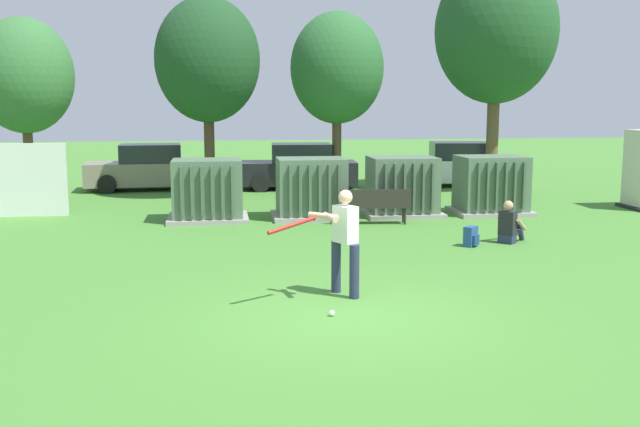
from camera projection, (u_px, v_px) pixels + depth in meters
ground_plane at (348, 316)px, 10.90m from camera, size 96.00×96.00×0.00m
transformer_west at (207, 191)px, 19.39m from camera, size 2.10×1.70×1.62m
transformer_mid_west at (311, 189)px, 19.81m from camera, size 2.10×1.70×1.62m
transformer_mid_east at (402, 187)px, 20.24m from camera, size 2.10×1.70×1.62m
transformer_east at (491, 186)px, 20.55m from camera, size 2.10×1.70×1.62m
park_bench at (375, 204)px, 18.86m from camera, size 1.83×0.56×0.92m
batter at (342, 237)px, 11.89m from camera, size 1.52×1.02×1.74m
sports_ball at (332, 313)px, 10.89m from camera, size 0.09×0.09×0.09m
seated_spectator at (510, 226)px, 16.45m from camera, size 0.75×0.72×0.96m
backpack at (471, 237)px, 16.04m from camera, size 0.38×0.38×0.44m
tree_left at (24, 76)px, 22.39m from camera, size 2.96×2.96×5.65m
tree_center_left at (207, 60)px, 23.59m from camera, size 3.37×3.37×6.43m
tree_center_right at (337, 69)px, 25.41m from camera, size 3.23×3.23×6.17m
tree_right at (496, 31)px, 25.18m from camera, size 4.18×4.18×7.99m
parked_car_leftmost at (148, 169)px, 26.07m from camera, size 4.30×2.11×1.62m
parked_car_left_of_center at (298, 168)px, 26.35m from camera, size 4.30×2.12×1.62m
parked_car_right_of_center at (457, 166)px, 27.26m from camera, size 4.40×2.37×1.62m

